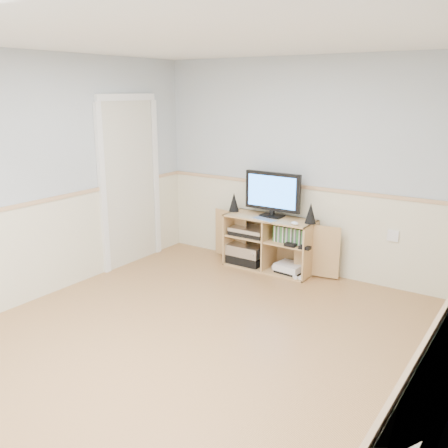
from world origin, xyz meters
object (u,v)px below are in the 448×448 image
Objects in this scene: keyboard at (264,219)px; game_consoles at (289,268)px; media_cabinet at (271,242)px; monitor at (272,193)px.

game_consoles is (0.28, 0.13, -0.59)m from keyboard.
game_consoles is (0.28, -0.06, -0.26)m from media_cabinet.
keyboard is (0.00, -0.19, 0.32)m from media_cabinet.
keyboard reaches higher than media_cabinet.
media_cabinet reaches higher than game_consoles.
media_cabinet is 5.81× the size of keyboard.
monitor is 0.34m from keyboard.
keyboard is 0.66m from game_consoles.
monitor reaches higher than keyboard.
monitor is 1.57× the size of game_consoles.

